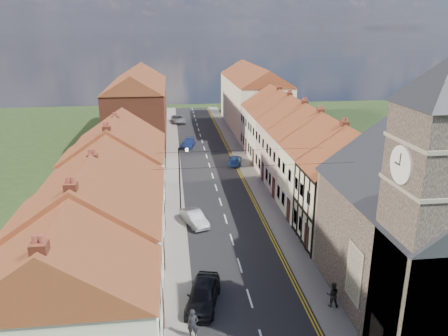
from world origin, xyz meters
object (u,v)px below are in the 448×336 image
at_px(church, 428,223).
at_px(pedestrian_right, 333,295).
at_px(car_far_b, 235,160).
at_px(car_far, 188,143).
at_px(lamppost, 181,176).
at_px(car_distant, 178,119).
at_px(car_near, 203,294).
at_px(car_mid, 194,218).
at_px(pedestrian_left, 193,324).

xyz_separation_m(church, pedestrian_right, (-4.62, 1.16, -4.97)).
relative_size(church, pedestrian_right, 9.66).
bearing_deg(car_far_b, car_far, -46.73).
distance_m(lamppost, car_distant, 40.07).
bearing_deg(car_distant, car_near, -94.15).
bearing_deg(car_near, car_distant, 104.13).
xyz_separation_m(car_far, pedestrian_right, (6.96, -38.30, 0.32)).
distance_m(church, car_far_b, 31.74).
height_order(car_distant, car_far_b, car_distant).
height_order(car_mid, pedestrian_left, pedestrian_left).
bearing_deg(pedestrian_left, car_near, 88.05).
distance_m(pedestrian_left, pedestrian_right, 8.63).
distance_m(car_near, pedestrian_right, 7.77).
bearing_deg(pedestrian_left, car_far, 100.22).
height_order(lamppost, car_far, lamppost).
xyz_separation_m(church, car_near, (-12.29, 2.39, -5.13)).
bearing_deg(church, pedestrian_right, 165.86).
distance_m(lamppost, car_far, 23.04).
bearing_deg(car_far, lamppost, -80.81).
height_order(car_distant, pedestrian_right, pedestrian_right).
bearing_deg(pedestrian_left, church, 15.14).
bearing_deg(lamppost, car_far, 85.99).
bearing_deg(car_near, lamppost, 107.38).
distance_m(car_near, car_mid, 11.48).
relative_size(car_distant, pedestrian_right, 3.08).
bearing_deg(lamppost, church, -51.70).
distance_m(pedestrian_right, car_far_b, 29.56).
distance_m(pedestrian_left, car_far_b, 32.07).
bearing_deg(car_far, pedestrian_left, -78.92).
height_order(car_near, car_mid, car_near).
distance_m(church, car_near, 13.53).
height_order(church, car_far_b, church).
bearing_deg(car_far, car_near, -77.91).
bearing_deg(church, car_mid, 131.25).
relative_size(lamppost, car_near, 1.37).
height_order(car_mid, car_far, car_mid).
bearing_deg(car_distant, pedestrian_right, -86.29).
bearing_deg(car_distant, pedestrian_left, -94.93).
relative_size(church, pedestrian_left, 8.95).
bearing_deg(lamppost, pedestrian_right, -61.13).
bearing_deg(pedestrian_left, pedestrian_right, 24.38).
distance_m(church, pedestrian_right, 6.88).
bearing_deg(car_mid, pedestrian_left, -113.50).
bearing_deg(car_far_b, car_mid, 81.98).
distance_m(lamppost, car_near, 14.58).
bearing_deg(car_near, car_far, 102.74).
height_order(car_near, car_distant, car_near).
bearing_deg(car_mid, church, -68.72).
xyz_separation_m(car_mid, pedestrian_left, (-0.89, -14.51, 0.35)).
distance_m(car_far, car_far_b, 10.32).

